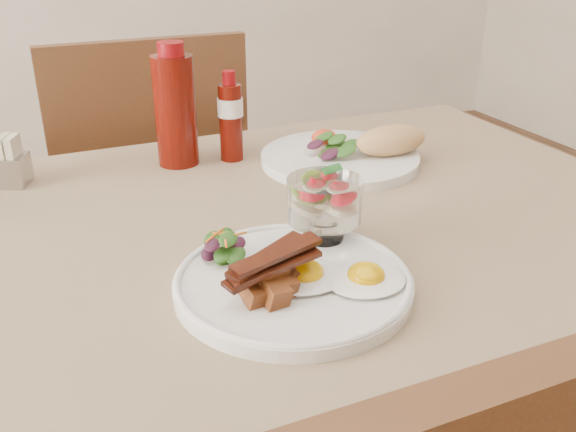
% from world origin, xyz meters
% --- Properties ---
extents(table, '(1.33, 0.88, 0.75)m').
position_xyz_m(table, '(0.00, 0.00, 0.66)').
color(table, brown).
rests_on(table, ground).
extents(chair_far, '(0.42, 0.42, 0.93)m').
position_xyz_m(chair_far, '(0.00, 0.66, 0.52)').
color(chair_far, brown).
rests_on(chair_far, ground).
extents(main_plate, '(0.28, 0.28, 0.02)m').
position_xyz_m(main_plate, '(0.01, -0.16, 0.76)').
color(main_plate, white).
rests_on(main_plate, table).
extents(fried_eggs, '(0.17, 0.13, 0.03)m').
position_xyz_m(fried_eggs, '(0.05, -0.19, 0.78)').
color(fried_eggs, white).
rests_on(fried_eggs, main_plate).
extents(bacon_potato_pile, '(0.12, 0.08, 0.05)m').
position_xyz_m(bacon_potato_pile, '(-0.03, -0.19, 0.79)').
color(bacon_potato_pile, brown).
rests_on(bacon_potato_pile, main_plate).
extents(side_salad, '(0.07, 0.06, 0.03)m').
position_xyz_m(side_salad, '(-0.05, -0.09, 0.78)').
color(side_salad, '#1A4A13').
rests_on(side_salad, main_plate).
extents(fruit_cup, '(0.10, 0.10, 0.10)m').
position_xyz_m(fruit_cup, '(0.09, -0.08, 0.82)').
color(fruit_cup, white).
rests_on(fruit_cup, main_plate).
extents(second_plate, '(0.29, 0.28, 0.07)m').
position_xyz_m(second_plate, '(0.28, 0.19, 0.77)').
color(second_plate, white).
rests_on(second_plate, table).
extents(ketchup_bottle, '(0.09, 0.09, 0.21)m').
position_xyz_m(ketchup_bottle, '(-0.00, 0.31, 0.85)').
color(ketchup_bottle, '#4F0A04').
rests_on(ketchup_bottle, table).
extents(hot_sauce_bottle, '(0.06, 0.06, 0.16)m').
position_xyz_m(hot_sauce_bottle, '(0.09, 0.29, 0.83)').
color(hot_sauce_bottle, '#4F0A04').
rests_on(hot_sauce_bottle, table).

